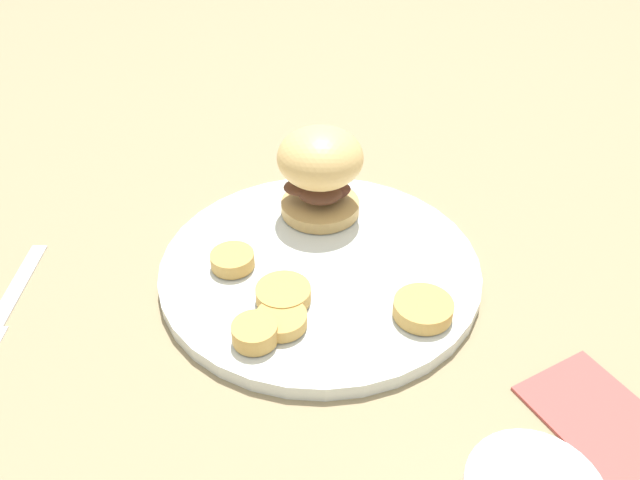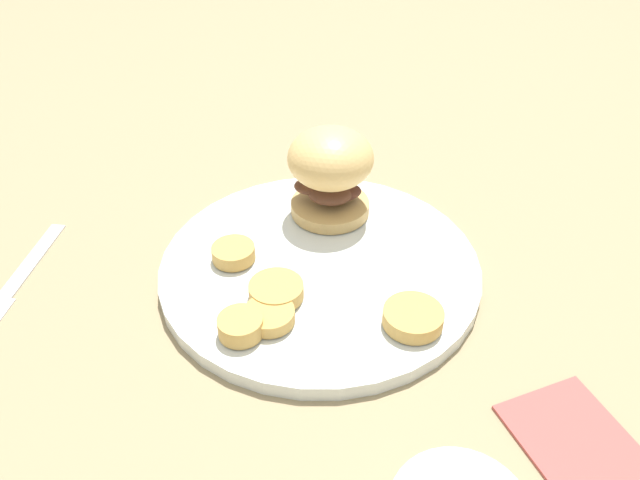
{
  "view_description": "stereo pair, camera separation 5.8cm",
  "coord_description": "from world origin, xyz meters",
  "views": [
    {
      "loc": [
        -0.16,
        0.43,
        0.4
      ],
      "look_at": [
        0.0,
        0.0,
        0.04
      ],
      "focal_mm": 35.0,
      "sensor_mm": 36.0,
      "label": 1
    },
    {
      "loc": [
        -0.22,
        0.4,
        0.4
      ],
      "look_at": [
        0.0,
        0.0,
        0.04
      ],
      "focal_mm": 35.0,
      "sensor_mm": 36.0,
      "label": 2
    }
  ],
  "objects": [
    {
      "name": "potato_round_2",
      "position": [
        0.01,
        0.06,
        0.02
      ],
      "size": [
        0.05,
        0.05,
        0.01
      ],
      "primitive_type": "cylinder",
      "color": "tan",
      "rests_on": "dinner_plate"
    },
    {
      "name": "fork",
      "position": [
        0.25,
        0.14,
        0.0
      ],
      "size": [
        0.08,
        0.16,
        0.0
      ],
      "color": "silver",
      "rests_on": "ground_plane"
    },
    {
      "name": "potato_round_1",
      "position": [
        0.01,
        0.11,
        0.02
      ],
      "size": [
        0.04,
        0.04,
        0.02
      ],
      "primitive_type": "cylinder",
      "color": "tan",
      "rests_on": "dinner_plate"
    },
    {
      "name": "napkin",
      "position": [
        -0.26,
        0.09,
        0.0
      ],
      "size": [
        0.14,
        0.14,
        0.01
      ],
      "primitive_type": "cube",
      "rotation": [
        0.0,
        0.0,
        2.44
      ],
      "color": "#B24C47",
      "rests_on": "ground_plane"
    },
    {
      "name": "sandwich",
      "position": [
        0.03,
        -0.08,
        0.07
      ],
      "size": [
        0.09,
        0.09,
        0.09
      ],
      "color": "tan",
      "rests_on": "dinner_plate"
    },
    {
      "name": "potato_round_3",
      "position": [
        -0.0,
        0.09,
        0.02
      ],
      "size": [
        0.04,
        0.04,
        0.01
      ],
      "primitive_type": "cylinder",
      "color": "tan",
      "rests_on": "dinner_plate"
    },
    {
      "name": "ground_plane",
      "position": [
        0.0,
        0.0,
        0.0
      ],
      "size": [
        4.0,
        4.0,
        0.0
      ],
      "primitive_type": "plane",
      "color": "#937F5B"
    },
    {
      "name": "potato_round_0",
      "position": [
        -0.11,
        0.04,
        0.02
      ],
      "size": [
        0.05,
        0.05,
        0.01
      ],
      "primitive_type": "cylinder",
      "color": "tan",
      "rests_on": "dinner_plate"
    },
    {
      "name": "dinner_plate",
      "position": [
        0.0,
        0.0,
        0.01
      ],
      "size": [
        0.31,
        0.31,
        0.02
      ],
      "color": "silver",
      "rests_on": "ground_plane"
    },
    {
      "name": "potato_round_4",
      "position": [
        0.07,
        0.04,
        0.02
      ],
      "size": [
        0.04,
        0.04,
        0.01
      ],
      "primitive_type": "cylinder",
      "color": "tan",
      "rests_on": "dinner_plate"
    }
  ]
}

